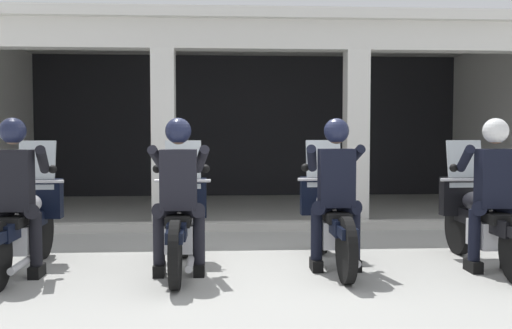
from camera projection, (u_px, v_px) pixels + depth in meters
The scene contains 11 objects.
ground_plane at pixel (245, 223), 9.28m from camera, with size 80.00×80.00×0.00m, color #999993.
station_building at pixel (252, 98), 11.47m from camera, with size 9.99×4.82×3.28m.
kerb_strip at pixel (263, 226), 8.65m from camera, with size 9.49×0.24×0.12m, color #B7B5AD.
motorcycle_far_left at pixel (25, 223), 6.13m from camera, with size 0.62×2.04×1.35m.
police_officer_far_left at pixel (14, 183), 5.82m from camera, with size 0.63×0.61×1.58m.
motorcycle_center_left at pixel (181, 222), 6.21m from camera, with size 0.62×2.04×1.35m.
police_officer_center_left at pixel (179, 183), 5.91m from camera, with size 0.63×0.61×1.58m.
motorcycle_center_right at pixel (330, 219), 6.43m from camera, with size 0.62×2.04×1.35m.
police_officer_center_right at pixel (336, 181), 6.12m from camera, with size 0.63×0.61×1.58m.
motorcycle_far_right at pixel (481, 219), 6.37m from camera, with size 0.62×2.04×1.35m.
police_officer_far_right at pixel (494, 181), 6.07m from camera, with size 0.63×0.61×1.58m.
Camera 1 is at (-0.40, -6.20, 1.46)m, focal length 41.47 mm.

